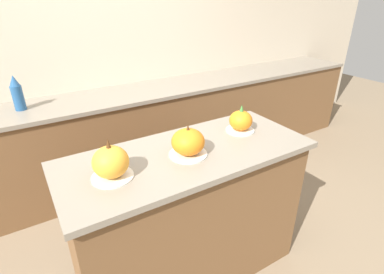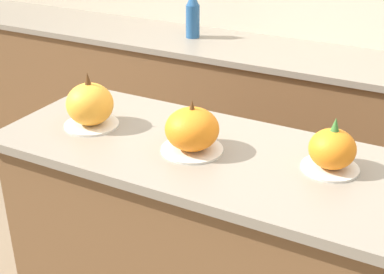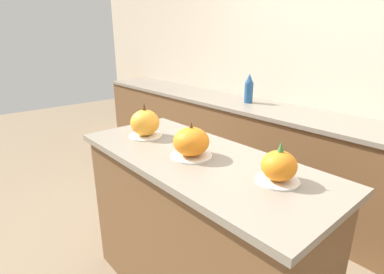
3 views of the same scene
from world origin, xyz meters
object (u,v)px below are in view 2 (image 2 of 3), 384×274
(bottle_tall, at_px, (193,15))
(pumpkin_cake_left, at_px, (90,105))
(pumpkin_cake_right, at_px, (332,150))
(pumpkin_cake_center, at_px, (192,130))

(bottle_tall, bearing_deg, pumpkin_cake_left, -77.62)
(pumpkin_cake_right, distance_m, bottle_tall, 1.76)
(pumpkin_cake_left, bearing_deg, pumpkin_cake_right, 6.06)
(pumpkin_cake_center, bearing_deg, bottle_tall, 118.02)
(pumpkin_cake_center, bearing_deg, pumpkin_cake_right, 11.87)
(pumpkin_cake_center, distance_m, pumpkin_cake_right, 0.47)
(pumpkin_cake_right, bearing_deg, bottle_tall, 132.75)
(pumpkin_cake_left, bearing_deg, bottle_tall, 102.38)
(pumpkin_cake_right, bearing_deg, pumpkin_cake_left, -173.94)
(pumpkin_cake_center, xyz_separation_m, bottle_tall, (-0.74, 1.39, 0.02))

